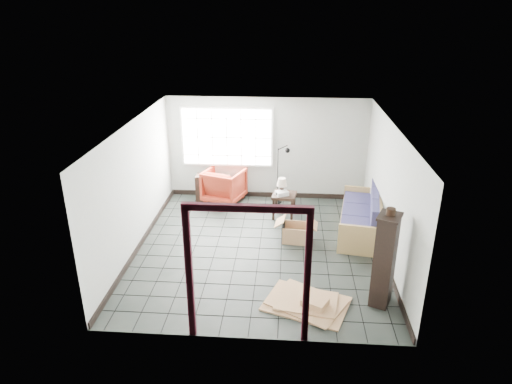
# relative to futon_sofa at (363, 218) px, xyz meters

# --- Properties ---
(ground) EXTENTS (5.50, 5.50, 0.00)m
(ground) POSITION_rel_futon_sofa_xyz_m (-2.22, -0.90, -0.35)
(ground) COLOR black
(ground) RESTS_ON ground
(room_shell) EXTENTS (5.02, 5.52, 2.61)m
(room_shell) POSITION_rel_futon_sofa_xyz_m (-2.22, -0.87, 1.33)
(room_shell) COLOR #A4A7A0
(room_shell) RESTS_ON ground
(window_panel) EXTENTS (2.32, 0.08, 1.52)m
(window_panel) POSITION_rel_futon_sofa_xyz_m (-3.22, 1.80, 1.25)
(window_panel) COLOR silver
(window_panel) RESTS_ON ground
(doorway_trim) EXTENTS (1.80, 0.08, 2.20)m
(doorway_trim) POSITION_rel_futon_sofa_xyz_m (-2.22, -3.60, 1.03)
(doorway_trim) COLOR #360C16
(doorway_trim) RESTS_ON ground
(futon_sofa) EXTENTS (1.15, 2.27, 0.96)m
(futon_sofa) POSITION_rel_futon_sofa_xyz_m (0.00, 0.00, 0.00)
(futon_sofa) COLOR tan
(futon_sofa) RESTS_ON ground
(armchair) EXTENTS (1.14, 1.10, 0.93)m
(armchair) POSITION_rel_futon_sofa_xyz_m (-3.27, 1.50, 0.12)
(armchair) COLOR maroon
(armchair) RESTS_ON ground
(side_table) EXTENTS (0.60, 0.60, 0.59)m
(side_table) POSITION_rel_futon_sofa_xyz_m (-1.74, 0.65, 0.13)
(side_table) COLOR black
(side_table) RESTS_ON ground
(table_lamp) EXTENTS (0.27, 0.27, 0.37)m
(table_lamp) POSITION_rel_futon_sofa_xyz_m (-1.80, 0.70, 0.50)
(table_lamp) COLOR black
(table_lamp) RESTS_ON side_table
(projector) EXTENTS (0.33, 0.30, 0.10)m
(projector) POSITION_rel_futon_sofa_xyz_m (-1.80, 0.58, 0.29)
(projector) COLOR silver
(projector) RESTS_ON side_table
(floor_lamp) EXTENTS (0.43, 0.26, 1.52)m
(floor_lamp) POSITION_rel_futon_sofa_xyz_m (-1.81, 1.47, 0.47)
(floor_lamp) COLOR black
(floor_lamp) RESTS_ON ground
(console_shelf) EXTENTS (0.87, 0.34, 0.68)m
(console_shelf) POSITION_rel_futon_sofa_xyz_m (-3.55, 1.50, -0.01)
(console_shelf) COLOR black
(console_shelf) RESTS_ON ground
(tall_shelf) EXTENTS (0.49, 0.54, 1.63)m
(tall_shelf) POSITION_rel_futon_sofa_xyz_m (-0.07, -2.59, 0.48)
(tall_shelf) COLOR black
(tall_shelf) RESTS_ON ground
(pot) EXTENTS (0.17, 0.17, 0.11)m
(pot) POSITION_rel_futon_sofa_xyz_m (-0.06, -2.57, 1.34)
(pot) COLOR black
(pot) RESTS_ON tall_shelf
(open_box) EXTENTS (0.93, 0.52, 0.50)m
(open_box) POSITION_rel_futon_sofa_xyz_m (-1.47, -0.50, -0.16)
(open_box) COLOR #A77C51
(open_box) RESTS_ON ground
(cardboard_pile) EXTENTS (1.59, 1.35, 0.20)m
(cardboard_pile) POSITION_rel_futon_sofa_xyz_m (-1.29, -2.75, -0.30)
(cardboard_pile) COLOR #A77C51
(cardboard_pile) RESTS_ON ground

